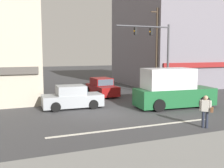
{
  "coord_description": "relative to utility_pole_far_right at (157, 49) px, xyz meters",
  "views": [
    {
      "loc": [
        -5.98,
        -15.15,
        3.79
      ],
      "look_at": [
        0.98,
        2.0,
        1.6
      ],
      "focal_mm": 42.0,
      "sensor_mm": 36.0,
      "label": 1
    }
  ],
  "objects": [
    {
      "name": "ground_plane",
      "position": [
        -7.34,
        -6.39,
        -4.14
      ],
      "size": [
        120.0,
        120.0,
        0.0
      ],
      "primitive_type": "plane",
      "color": "#3D3D3F"
    },
    {
      "name": "lane_marking_stripe",
      "position": [
        -7.34,
        -9.89,
        -4.14
      ],
      "size": [
        9.0,
        0.24,
        0.01
      ],
      "primitive_type": "cube",
      "color": "silver",
      "rests_on": "ground"
    },
    {
      "name": "sidewalk_curb",
      "position": [
        -7.34,
        -14.89,
        -4.06
      ],
      "size": [
        40.0,
        5.0,
        0.16
      ],
      "primitive_type": "cube",
      "color": "gray",
      "rests_on": "ground"
    },
    {
      "name": "building_right_corner",
      "position": [
        6.1,
        5.48,
        1.68
      ],
      "size": [
        12.09,
        12.21,
        11.64
      ],
      "color": "slate",
      "rests_on": "ground"
    },
    {
      "name": "utility_pole_far_right",
      "position": [
        0.0,
        0.0,
        0.0
      ],
      "size": [
        1.4,
        0.22,
        7.98
      ],
      "color": "brown",
      "rests_on": "ground"
    },
    {
      "name": "traffic_light_mast",
      "position": [
        -1.34,
        -2.39,
        0.04
      ],
      "size": [
        4.89,
        0.27,
        6.2
      ],
      "color": "#47474C",
      "rests_on": "ground"
    },
    {
      "name": "box_truck_crossing_rightbound",
      "position": [
        -2.64,
        -6.38,
        -2.89
      ],
      "size": [
        5.73,
        2.56,
        2.75
      ],
      "color": "#1E6033",
      "rests_on": "ground"
    },
    {
      "name": "sedan_approaching_near",
      "position": [
        -9.17,
        -3.97,
        -3.43
      ],
      "size": [
        4.15,
        1.98,
        1.58
      ],
      "color": "#999EA3",
      "rests_on": "ground"
    },
    {
      "name": "sedan_waiting_far",
      "position": [
        -5.41,
        0.37,
        -3.43
      ],
      "size": [
        2.02,
        4.17,
        1.58
      ],
      "color": "maroon",
      "rests_on": "ground"
    },
    {
      "name": "pedestrian_foreground_with_bag",
      "position": [
        -4.04,
        -11.3,
        -3.19
      ],
      "size": [
        0.54,
        0.62,
        1.67
      ],
      "color": "#232838",
      "rests_on": "ground"
    }
  ]
}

